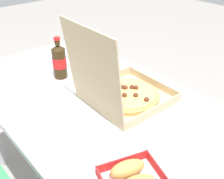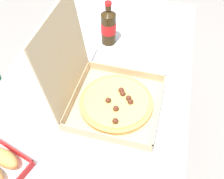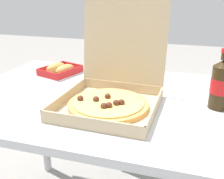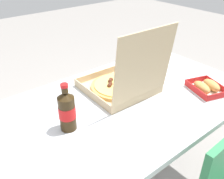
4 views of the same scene
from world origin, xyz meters
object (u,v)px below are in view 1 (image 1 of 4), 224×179
(bread_side_box, at_px, (132,177))
(cola_bottle, at_px, (59,61))
(pizza_box_open, at_px, (122,91))
(paper_menu, at_px, (46,99))

(bread_side_box, bearing_deg, cola_bottle, -14.83)
(pizza_box_open, relative_size, bread_side_box, 1.79)
(paper_menu, bearing_deg, bread_side_box, 152.31)
(bread_side_box, relative_size, paper_menu, 1.08)
(cola_bottle, xyz_separation_m, paper_menu, (-0.14, 0.17, -0.09))
(cola_bottle, relative_size, paper_menu, 1.07)
(bread_side_box, bearing_deg, pizza_box_open, -38.37)
(pizza_box_open, xyz_separation_m, bread_side_box, (-0.36, 0.29, -0.03))
(pizza_box_open, height_order, cola_bottle, pizza_box_open)
(cola_bottle, bearing_deg, pizza_box_open, -166.99)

